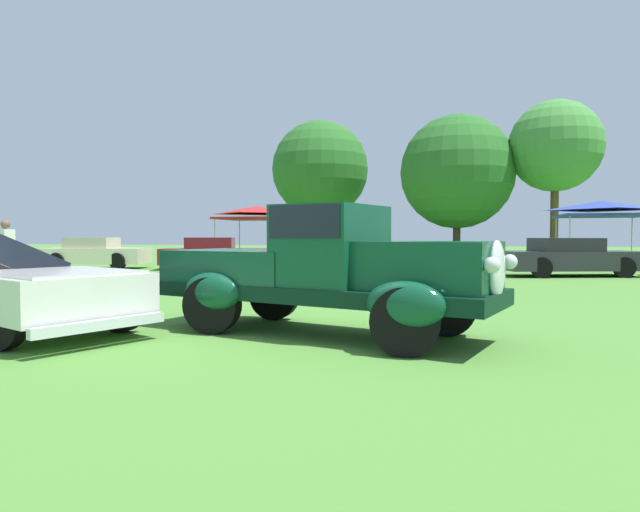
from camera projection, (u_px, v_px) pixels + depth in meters
ground_plane at (284, 331)px, 7.62m from camera, size 120.00×120.00×0.00m
feature_pickup_truck at (326, 269)px, 7.37m from camera, size 4.83×2.79×1.70m
neighbor_convertible at (22, 289)px, 7.65m from camera, size 4.53×3.27×1.40m
show_car_cream at (95, 253)px, 21.92m from camera, size 4.16×2.44×1.22m
show_car_burgundy at (214, 254)px, 21.29m from camera, size 4.28×2.74×1.22m
show_car_charcoal at (570, 257)px, 17.77m from camera, size 4.64×2.86×1.22m
spectator_near_truck at (6, 251)px, 14.05m from camera, size 0.27×0.42×1.69m
spectator_between_cars at (332, 249)px, 16.52m from camera, size 0.45×0.46×1.69m
canopy_tent_left_field at (257, 212)px, 26.87m from camera, size 3.39×3.39×2.71m
canopy_tent_center_field at (603, 208)px, 22.66m from camera, size 3.36×3.36×2.71m
treeline_far_left at (320, 169)px, 37.06m from camera, size 6.39×6.39×8.88m
treeline_mid_left at (457, 172)px, 32.95m from camera, size 6.70×6.70×8.39m
treeline_center at (555, 146)px, 31.19m from camera, size 5.10×5.10×8.84m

